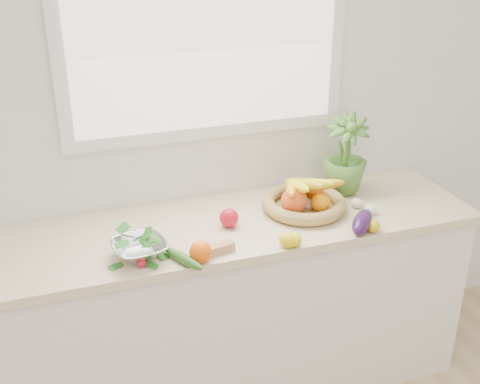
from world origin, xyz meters
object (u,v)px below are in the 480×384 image
object	(u,v)px
apple	(229,218)
potted_herb	(346,154)
fruit_basket	(304,199)
cucumber	(183,258)
colander_with_spinach	(139,245)
eggplant	(362,222)

from	to	relation	value
apple	potted_herb	size ratio (longest dim) A/B	0.22
fruit_basket	potted_herb	bearing A→B (deg)	23.49
potted_herb	apple	bearing A→B (deg)	-166.13
potted_herb	fruit_basket	distance (m)	0.32
cucumber	colander_with_spinach	world-z (taller)	colander_with_spinach
apple	fruit_basket	bearing A→B (deg)	6.50
fruit_basket	apple	bearing A→B (deg)	-173.50
eggplant	potted_herb	bearing A→B (deg)	74.26
cucumber	colander_with_spinach	size ratio (longest dim) A/B	0.92
cucumber	fruit_basket	world-z (taller)	fruit_basket
apple	potted_herb	bearing A→B (deg)	13.87
apple	eggplant	xyz separation A→B (m)	(0.53, -0.22, -0.00)
eggplant	fruit_basket	bearing A→B (deg)	121.00
apple	potted_herb	distance (m)	0.67
apple	cucumber	size ratio (longest dim) A/B	0.37
eggplant	potted_herb	size ratio (longest dim) A/B	0.55
eggplant	cucumber	bearing A→B (deg)	-179.32
apple	colander_with_spinach	size ratio (longest dim) A/B	0.34
colander_with_spinach	potted_herb	bearing A→B (deg)	15.54
colander_with_spinach	eggplant	bearing A→B (deg)	-5.10
apple	colander_with_spinach	world-z (taller)	colander_with_spinach
eggplant	colander_with_spinach	size ratio (longest dim) A/B	0.84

